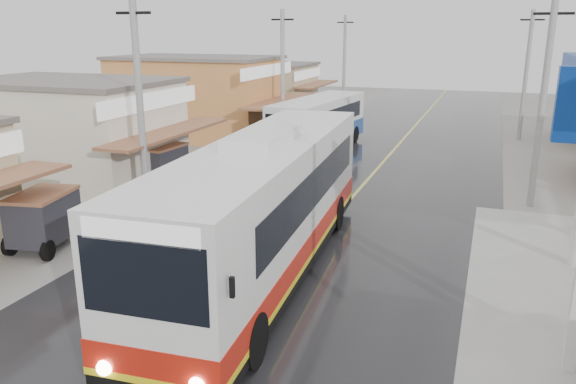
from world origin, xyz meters
name	(u,v)px	position (x,y,z in m)	size (l,w,h in m)	color
ground	(192,380)	(0.00, 0.00, 0.00)	(120.00, 120.00, 0.00)	slate
road	(359,189)	(0.00, 15.00, 0.01)	(12.00, 90.00, 0.02)	black
centre_line	(359,189)	(0.00, 15.00, 0.02)	(0.15, 90.00, 0.01)	#D8CC4C
shopfronts_left	(147,154)	(-13.00, 18.00, 0.00)	(11.00, 44.00, 5.20)	tan
utility_poles_left	(227,171)	(-7.00, 16.00, 0.00)	(1.60, 50.00, 8.00)	gray
utility_poles_right	(530,206)	(7.00, 15.00, 0.00)	(1.60, 36.00, 8.00)	gray
coach_bus	(266,206)	(-0.59, 5.45, 2.01)	(3.81, 13.48, 4.16)	silver
second_bus	(318,123)	(-4.21, 22.43, 1.62)	(3.39, 9.28, 3.01)	silver
cyclist	(198,207)	(-4.37, 8.26, 0.72)	(1.30, 2.15, 2.19)	black
tricycle_near	(43,217)	(-8.03, 4.74, 1.06)	(2.01, 2.48, 1.86)	#26262D
tricycle_far	(162,162)	(-8.63, 12.72, 1.05)	(1.77, 2.52, 1.83)	#26262D
tyre_stack	(153,220)	(-5.91, 7.67, 0.24)	(0.93, 0.93, 0.48)	black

